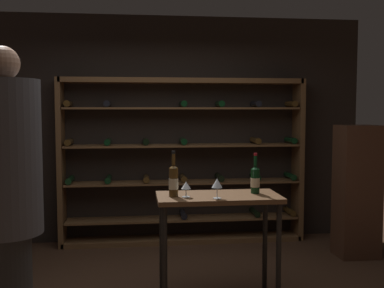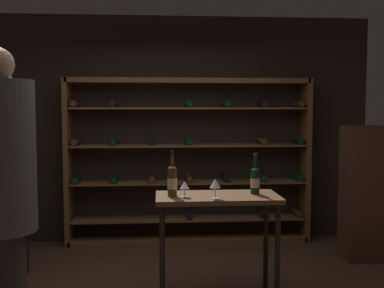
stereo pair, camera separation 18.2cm
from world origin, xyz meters
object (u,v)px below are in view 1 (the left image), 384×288
object	(u,v)px
display_cabinet	(357,191)
wine_bottle_gold_foil	(174,180)
wine_bottle_green_slim	(255,179)
tasting_table	(218,210)
wine_glass_stemmed_left	(217,184)
wine_glass_stemmed_right	(186,186)
person_guest_khaki	(3,166)
person_bystander_red_print	(6,194)
wine_rack	(184,161)

from	to	relation	value
display_cabinet	wine_bottle_gold_foil	world-z (taller)	display_cabinet
display_cabinet	wine_bottle_green_slim	bearing A→B (deg)	-145.48
wine_bottle_gold_foil	tasting_table	bearing A→B (deg)	4.66
wine_glass_stemmed_left	wine_glass_stemmed_right	bearing A→B (deg)	159.79
display_cabinet	wine_glass_stemmed_left	distance (m)	2.17
tasting_table	display_cabinet	bearing A→B (deg)	30.20
wine_bottle_green_slim	tasting_table	bearing A→B (deg)	-172.60
tasting_table	wine_glass_stemmed_left	distance (m)	0.30
wine_bottle_green_slim	person_guest_khaki	bearing A→B (deg)	161.44
wine_bottle_gold_foil	wine_glass_stemmed_right	bearing A→B (deg)	-20.06
tasting_table	display_cabinet	xyz separation A→B (m)	(1.75, 1.02, -0.05)
display_cabinet	tasting_table	bearing A→B (deg)	-149.80
wine_bottle_green_slim	display_cabinet	bearing A→B (deg)	34.52
tasting_table	person_bystander_red_print	xyz separation A→B (m)	(-1.49, -0.90, 0.34)
person_guest_khaki	display_cabinet	bearing A→B (deg)	-58.92
display_cabinet	wine_glass_stemmed_right	xyz separation A→B (m)	(-2.04, -1.09, 0.28)
wine_glass_stemmed_right	wine_glass_stemmed_left	world-z (taller)	wine_glass_stemmed_left
person_bystander_red_print	display_cabinet	xyz separation A→B (m)	(3.24, 1.92, -0.39)
wine_rack	tasting_table	world-z (taller)	wine_rack
person_bystander_red_print	display_cabinet	size ratio (longest dim) A/B	1.38
person_guest_khaki	wine_glass_stemmed_left	distance (m)	2.17
person_guest_khaki	wine_bottle_green_slim	xyz separation A→B (m)	(2.31, -0.78, -0.05)
wine_bottle_gold_foil	wine_glass_stemmed_left	distance (m)	0.37
wine_bottle_gold_foil	wine_bottle_green_slim	distance (m)	0.72
wine_rack	person_bystander_red_print	world-z (taller)	person_bystander_red_print
wine_rack	tasting_table	distance (m)	1.82
wine_glass_stemmed_right	wine_glass_stemmed_left	bearing A→B (deg)	-20.21
wine_glass_stemmed_right	person_bystander_red_print	bearing A→B (deg)	-145.55
wine_rack	person_bystander_red_print	size ratio (longest dim) A/B	1.47
person_bystander_red_print	wine_rack	bearing A→B (deg)	89.64
wine_bottle_green_slim	wine_glass_stemmed_left	world-z (taller)	wine_bottle_green_slim
wine_bottle_green_slim	wine_glass_stemmed_right	size ratio (longest dim) A/B	2.68
tasting_table	wine_glass_stemmed_right	xyz separation A→B (m)	(-0.28, -0.07, 0.23)
person_guest_khaki	wine_glass_stemmed_left	size ratio (longest dim) A/B	11.99
person_guest_khaki	person_bystander_red_print	world-z (taller)	person_bystander_red_print
display_cabinet	wine_bottle_gold_foil	xyz separation A→B (m)	(-2.14, -1.05, 0.32)
wine_bottle_green_slim	wine_glass_stemmed_left	bearing A→B (deg)	-151.50
display_cabinet	wine_bottle_gold_foil	size ratio (longest dim) A/B	3.86
tasting_table	wine_glass_stemmed_left	world-z (taller)	wine_glass_stemmed_left
tasting_table	person_guest_khaki	world-z (taller)	person_guest_khaki
display_cabinet	wine_bottle_green_slim	xyz separation A→B (m)	(-1.42, -0.98, 0.31)
person_bystander_red_print	display_cabinet	distance (m)	3.79
wine_rack	person_guest_khaki	world-z (taller)	wine_rack
person_bystander_red_print	wine_glass_stemmed_right	world-z (taller)	person_bystander_red_print
person_bystander_red_print	wine_bottle_gold_foil	distance (m)	1.41
person_guest_khaki	wine_rack	bearing A→B (deg)	-34.20
wine_glass_stemmed_right	wine_rack	bearing A→B (deg)	84.68
display_cabinet	wine_bottle_gold_foil	distance (m)	2.40
wine_bottle_gold_foil	wine_glass_stemmed_left	world-z (taller)	wine_bottle_gold_foil
wine_glass_stemmed_right	tasting_table	bearing A→B (deg)	13.53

